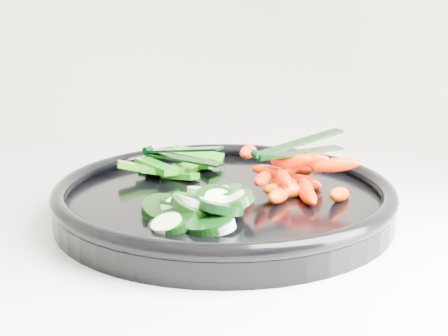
# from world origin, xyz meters

# --- Properties ---
(veggie_tray) EXTENTS (0.46, 0.46, 0.04)m
(veggie_tray) POSITION_xyz_m (-0.24, 1.68, 0.95)
(veggie_tray) COLOR black
(veggie_tray) RESTS_ON counter
(cucumber_pile) EXTENTS (0.13, 0.13, 0.04)m
(cucumber_pile) POSITION_xyz_m (-0.25, 1.61, 0.96)
(cucumber_pile) COLOR black
(cucumber_pile) RESTS_ON veggie_tray
(carrot_pile) EXTENTS (0.14, 0.16, 0.06)m
(carrot_pile) POSITION_xyz_m (-0.16, 1.70, 0.97)
(carrot_pile) COLOR #F82300
(carrot_pile) RESTS_ON veggie_tray
(pepper_pile) EXTENTS (0.12, 0.10, 0.04)m
(pepper_pile) POSITION_xyz_m (-0.31, 1.75, 0.96)
(pepper_pile) COLOR #0B740D
(pepper_pile) RESTS_ON veggie_tray
(tong_carrot) EXTENTS (0.10, 0.08, 0.02)m
(tong_carrot) POSITION_xyz_m (-0.16, 1.70, 1.00)
(tong_carrot) COLOR black
(tong_carrot) RESTS_ON carrot_pile
(tong_pepper) EXTENTS (0.11, 0.06, 0.02)m
(tong_pepper) POSITION_xyz_m (-0.30, 1.75, 0.98)
(tong_pepper) COLOR black
(tong_pepper) RESTS_ON pepper_pile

